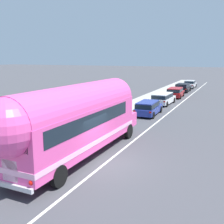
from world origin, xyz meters
TOP-DOWN VIEW (x-y plane):
  - ground_plane at (0.00, 0.00)m, footprint 300.00×300.00m
  - lane_markings at (-1.64, 12.00)m, footprint 3.68×80.00m
  - sidewalk_slab at (-4.84, 10.00)m, footprint 2.57×90.00m
  - painted_bus at (-1.79, -0.11)m, footprint 2.73×12.69m
  - car_lead at (-1.59, 12.93)m, footprint 1.98×4.58m
  - car_second at (-1.78, 19.52)m, footprint 2.06×4.78m
  - car_third at (-1.65, 25.90)m, footprint 2.12×4.45m
  - car_fourth at (-1.82, 32.59)m, footprint 2.04×4.25m
  - car_fifth at (-1.72, 39.14)m, footprint 1.90×4.73m

SIDE VIEW (x-z plane):
  - ground_plane at x=0.00m, z-range 0.00..0.00m
  - lane_markings at x=-1.64m, z-range 0.00..0.01m
  - sidewalk_slab at x=-4.84m, z-range 0.00..0.15m
  - car_fifth at x=-1.72m, z-range 0.06..1.43m
  - car_lead at x=-1.59m, z-range 0.10..1.47m
  - car_fourth at x=-1.82m, z-range 0.11..1.48m
  - car_third at x=-1.65m, z-range 0.11..1.48m
  - car_second at x=-1.78m, z-range 0.11..1.48m
  - painted_bus at x=-1.79m, z-range 0.24..4.36m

